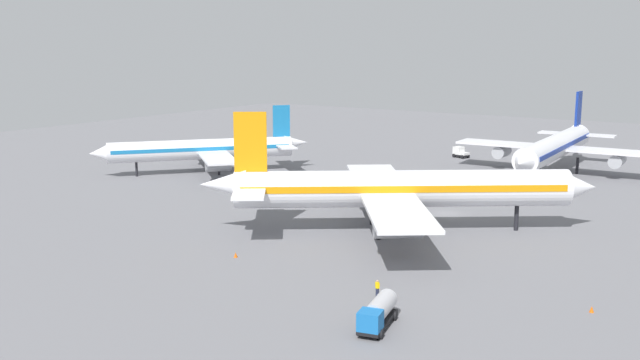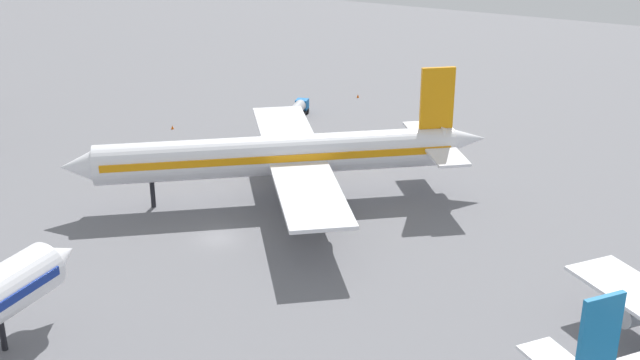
{
  "view_description": "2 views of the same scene",
  "coord_description": "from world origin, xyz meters",
  "px_view_note": "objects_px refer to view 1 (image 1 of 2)",
  "views": [
    {
      "loc": [
        -94.04,
        -41.32,
        24.04
      ],
      "look_at": [
        -11.76,
        14.01,
        5.3
      ],
      "focal_mm": 40.31,
      "sensor_mm": 36.0,
      "label": 1
    },
    {
      "loc": [
        67.32,
        46.62,
        39.93
      ],
      "look_at": [
        -6.05,
        9.57,
        6.5
      ],
      "focal_mm": 45.84,
      "sensor_mm": 36.0,
      "label": 2
    }
  ],
  "objects_px": {
    "airplane_taxiing": "(556,146)",
    "safety_cone_far_side": "(592,309)",
    "fuel_truck": "(378,312)",
    "baggage_tug": "(460,152)",
    "airplane_at_gate": "(204,149)",
    "airplane_distant": "(398,189)",
    "ground_crew_worker": "(377,288)",
    "safety_cone_near_gate": "(236,255)"
  },
  "relations": [
    {
      "from": "ground_crew_worker",
      "to": "safety_cone_far_side",
      "type": "bearing_deg",
      "value": -53.21
    },
    {
      "from": "fuel_truck",
      "to": "safety_cone_near_gate",
      "type": "distance_m",
      "value": 25.49
    },
    {
      "from": "safety_cone_near_gate",
      "to": "airplane_taxiing",
      "type": "bearing_deg",
      "value": -11.15
    },
    {
      "from": "safety_cone_near_gate",
      "to": "airplane_distant",
      "type": "bearing_deg",
      "value": -25.58
    },
    {
      "from": "airplane_taxiing",
      "to": "safety_cone_far_side",
      "type": "xyz_separation_m",
      "value": [
        -69.7,
        -23.51,
        -5.0
      ]
    },
    {
      "from": "fuel_truck",
      "to": "baggage_tug",
      "type": "height_order",
      "value": "fuel_truck"
    },
    {
      "from": "airplane_at_gate",
      "to": "ground_crew_worker",
      "type": "relative_size",
      "value": 20.41
    },
    {
      "from": "airplane_at_gate",
      "to": "airplane_distant",
      "type": "distance_m",
      "value": 53.99
    },
    {
      "from": "ground_crew_worker",
      "to": "safety_cone_near_gate",
      "type": "xyz_separation_m",
      "value": [
        2.3,
        19.92,
        -0.55
      ]
    },
    {
      "from": "airplane_at_gate",
      "to": "safety_cone_near_gate",
      "type": "distance_m",
      "value": 56.6
    },
    {
      "from": "airplane_taxiing",
      "to": "baggage_tug",
      "type": "distance_m",
      "value": 25.04
    },
    {
      "from": "airplane_distant",
      "to": "fuel_truck",
      "type": "bearing_deg",
      "value": -101.06
    },
    {
      "from": "fuel_truck",
      "to": "airplane_distant",
      "type": "bearing_deg",
      "value": -167.97
    },
    {
      "from": "baggage_tug",
      "to": "airplane_distant",
      "type": "bearing_deg",
      "value": 123.62
    },
    {
      "from": "safety_cone_far_side",
      "to": "airplane_taxiing",
      "type": "bearing_deg",
      "value": 18.64
    },
    {
      "from": "airplane_distant",
      "to": "airplane_at_gate",
      "type": "bearing_deg",
      "value": 124.22
    },
    {
      "from": "airplane_taxiing",
      "to": "ground_crew_worker",
      "type": "xyz_separation_m",
      "value": [
        -76.96,
        -5.2,
        -4.46
      ]
    },
    {
      "from": "airplane_taxiing",
      "to": "airplane_distant",
      "type": "height_order",
      "value": "airplane_distant"
    },
    {
      "from": "airplane_taxiing",
      "to": "safety_cone_far_side",
      "type": "bearing_deg",
      "value": 16.16
    },
    {
      "from": "safety_cone_far_side",
      "to": "baggage_tug",
      "type": "bearing_deg",
      "value": 30.48
    },
    {
      "from": "airplane_distant",
      "to": "ground_crew_worker",
      "type": "xyz_separation_m",
      "value": [
        -22.98,
        -10.02,
        -4.87
      ]
    },
    {
      "from": "airplane_taxiing",
      "to": "airplane_distant",
      "type": "relative_size",
      "value": 1.09
    },
    {
      "from": "baggage_tug",
      "to": "safety_cone_near_gate",
      "type": "xyz_separation_m",
      "value": [
        -83.86,
        -8.2,
        -0.86
      ]
    },
    {
      "from": "fuel_truck",
      "to": "safety_cone_near_gate",
      "type": "relative_size",
      "value": 10.94
    },
    {
      "from": "airplane_distant",
      "to": "ground_crew_worker",
      "type": "height_order",
      "value": "airplane_distant"
    },
    {
      "from": "airplane_at_gate",
      "to": "safety_cone_far_side",
      "type": "bearing_deg",
      "value": 106.56
    },
    {
      "from": "airplane_distant",
      "to": "baggage_tug",
      "type": "bearing_deg",
      "value": 69.9
    },
    {
      "from": "airplane_at_gate",
      "to": "airplane_distant",
      "type": "height_order",
      "value": "airplane_distant"
    },
    {
      "from": "airplane_taxiing",
      "to": "baggage_tug",
      "type": "bearing_deg",
      "value": -114.34
    },
    {
      "from": "fuel_truck",
      "to": "safety_cone_far_side",
      "type": "distance_m",
      "value": 20.17
    },
    {
      "from": "airplane_at_gate",
      "to": "safety_cone_far_side",
      "type": "relative_size",
      "value": 56.82
    },
    {
      "from": "airplane_distant",
      "to": "safety_cone_far_side",
      "type": "xyz_separation_m",
      "value": [
        -15.72,
        -28.33,
        -5.42
      ]
    },
    {
      "from": "baggage_tug",
      "to": "airplane_taxiing",
      "type": "bearing_deg",
      "value": 175.77
    },
    {
      "from": "airplane_distant",
      "to": "fuel_truck",
      "type": "xyz_separation_m",
      "value": [
        -29.76,
        -13.89,
        -4.33
      ]
    },
    {
      "from": "safety_cone_near_gate",
      "to": "ground_crew_worker",
      "type": "bearing_deg",
      "value": -96.57
    },
    {
      "from": "airplane_at_gate",
      "to": "airplane_taxiing",
      "type": "distance_m",
      "value": 66.17
    },
    {
      "from": "airplane_taxiing",
      "to": "fuel_truck",
      "type": "xyz_separation_m",
      "value": [
        -83.75,
        -9.07,
        -3.92
      ]
    },
    {
      "from": "airplane_at_gate",
      "to": "airplane_taxiing",
      "type": "bearing_deg",
      "value": 162.5
    },
    {
      "from": "baggage_tug",
      "to": "ground_crew_worker",
      "type": "distance_m",
      "value": 90.63
    },
    {
      "from": "airplane_distant",
      "to": "fuel_truck",
      "type": "height_order",
      "value": "airplane_distant"
    },
    {
      "from": "baggage_tug",
      "to": "safety_cone_far_side",
      "type": "xyz_separation_m",
      "value": [
        -78.9,
        -46.43,
        -0.86
      ]
    },
    {
      "from": "safety_cone_far_side",
      "to": "ground_crew_worker",
      "type": "bearing_deg",
      "value": 111.62
    }
  ]
}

